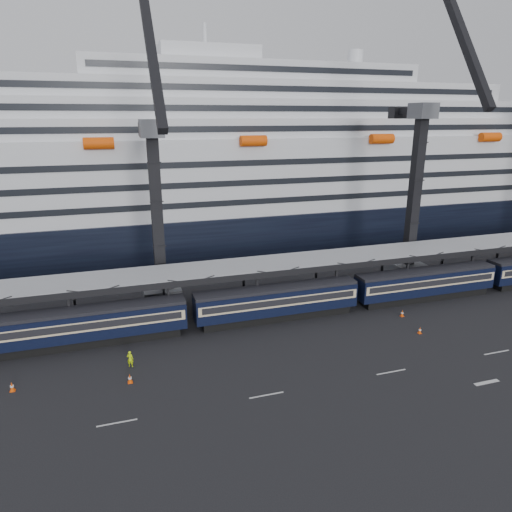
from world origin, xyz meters
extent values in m
plane|color=black|center=(0.00, 0.00, 0.00)|extent=(260.00, 260.00, 0.00)
cube|color=beige|center=(-26.00, -4.00, 0.01)|extent=(3.00, 0.15, 0.02)
cube|color=beige|center=(-14.00, -4.00, 0.01)|extent=(3.00, 0.15, 0.02)
cube|color=beige|center=(-2.00, -4.00, 0.01)|extent=(3.00, 0.15, 0.02)
cube|color=beige|center=(10.00, -4.00, 0.01)|extent=(3.00, 0.15, 0.02)
cube|color=beige|center=(5.00, -8.00, 0.01)|extent=(2.50, 0.40, 0.02)
cube|color=black|center=(-28.00, 10.00, 0.45)|extent=(17.48, 2.40, 0.90)
cube|color=black|center=(-28.00, 10.00, 2.25)|extent=(19.00, 2.80, 2.70)
cube|color=beige|center=(-28.00, 10.00, 2.55)|extent=(18.62, 2.92, 1.05)
cube|color=black|center=(-28.00, 10.00, 2.60)|extent=(17.86, 2.98, 0.70)
cube|color=black|center=(-28.00, 10.00, 3.75)|extent=(19.00, 2.50, 0.35)
cube|color=black|center=(-8.00, 10.00, 0.45)|extent=(17.48, 2.40, 0.90)
cube|color=black|center=(-8.00, 10.00, 2.25)|extent=(19.00, 2.80, 2.70)
cube|color=beige|center=(-8.00, 10.00, 2.55)|extent=(18.62, 2.92, 1.05)
cube|color=black|center=(-8.00, 10.00, 2.60)|extent=(17.86, 2.98, 0.70)
cube|color=black|center=(-8.00, 10.00, 3.75)|extent=(19.00, 2.50, 0.35)
cube|color=black|center=(12.00, 10.00, 0.45)|extent=(17.48, 2.40, 0.90)
cube|color=black|center=(12.00, 10.00, 2.25)|extent=(19.00, 2.80, 2.70)
cube|color=beige|center=(12.00, 10.00, 2.55)|extent=(18.62, 2.92, 1.05)
cube|color=black|center=(12.00, 10.00, 2.60)|extent=(17.86, 2.98, 0.70)
cube|color=black|center=(12.00, 10.00, 3.75)|extent=(19.00, 2.50, 0.35)
cube|color=#9EA1A6|center=(0.00, 14.00, 5.40)|extent=(130.00, 6.00, 0.25)
cube|color=black|center=(0.00, 11.00, 5.10)|extent=(130.00, 0.25, 0.70)
cube|color=black|center=(0.00, 17.00, 5.10)|extent=(130.00, 0.25, 0.70)
cube|color=black|center=(-30.00, 11.20, 2.70)|extent=(0.25, 0.25, 5.40)
cube|color=black|center=(-30.00, 16.80, 2.70)|extent=(0.25, 0.25, 5.40)
cube|color=black|center=(-20.00, 11.20, 2.70)|extent=(0.25, 0.25, 5.40)
cube|color=black|center=(-20.00, 16.80, 2.70)|extent=(0.25, 0.25, 5.40)
cube|color=black|center=(-10.00, 11.20, 2.70)|extent=(0.25, 0.25, 5.40)
cube|color=black|center=(-10.00, 16.80, 2.70)|extent=(0.25, 0.25, 5.40)
cube|color=black|center=(0.00, 11.20, 2.70)|extent=(0.25, 0.25, 5.40)
cube|color=black|center=(0.00, 16.80, 2.70)|extent=(0.25, 0.25, 5.40)
cube|color=black|center=(10.00, 11.20, 2.70)|extent=(0.25, 0.25, 5.40)
cube|color=black|center=(10.00, 16.80, 2.70)|extent=(0.25, 0.25, 5.40)
cube|color=black|center=(20.00, 11.20, 2.70)|extent=(0.25, 0.25, 5.40)
cube|color=black|center=(20.00, 16.80, 2.70)|extent=(0.25, 0.25, 5.40)
cube|color=black|center=(30.00, 16.80, 2.70)|extent=(0.25, 0.25, 5.40)
cube|color=black|center=(0.00, 46.00, 3.50)|extent=(200.00, 28.00, 7.00)
cube|color=silver|center=(0.00, 46.00, 13.00)|extent=(190.00, 26.88, 12.00)
cube|color=silver|center=(0.00, 46.00, 20.50)|extent=(160.00, 24.64, 3.00)
cube|color=black|center=(0.00, 33.63, 20.50)|extent=(153.60, 0.12, 0.90)
cube|color=silver|center=(0.00, 46.00, 23.50)|extent=(124.00, 21.84, 3.00)
cube|color=black|center=(0.00, 35.03, 23.50)|extent=(119.04, 0.12, 0.90)
cube|color=silver|center=(0.00, 46.00, 26.50)|extent=(90.00, 19.04, 3.00)
cube|color=black|center=(0.00, 36.43, 26.50)|extent=(86.40, 0.12, 0.90)
cube|color=silver|center=(0.00, 46.00, 29.50)|extent=(56.00, 16.24, 3.00)
cube|color=black|center=(0.00, 37.83, 29.50)|extent=(53.76, 0.12, 0.90)
cube|color=silver|center=(-8.00, 46.00, 32.00)|extent=(16.00, 12.00, 2.50)
cylinder|color=silver|center=(20.00, 46.00, 32.50)|extent=(2.80, 2.80, 3.00)
cylinder|color=#F74E07|center=(-26.00, 31.96, 18.80)|extent=(4.00, 1.60, 1.60)
cylinder|color=#F74E07|center=(-4.00, 31.96, 18.80)|extent=(4.00, 1.60, 1.60)
cylinder|color=#F74E07|center=(18.00, 31.96, 18.80)|extent=(4.00, 1.60, 1.60)
cylinder|color=#F74E07|center=(40.00, 31.96, 18.80)|extent=(4.00, 1.60, 1.60)
cube|color=#4A4C52|center=(-20.00, 19.00, 1.00)|extent=(4.50, 4.50, 2.00)
cube|color=black|center=(-20.00, 19.00, 11.00)|extent=(1.30, 1.30, 18.00)
cube|color=#4A4C52|center=(-20.00, 19.00, 21.00)|extent=(2.60, 3.20, 2.00)
cube|color=black|center=(-20.00, 13.21, 27.89)|extent=(0.90, 12.26, 14.37)
cube|color=black|center=(-20.00, 21.52, 21.00)|extent=(0.90, 5.04, 0.90)
cube|color=black|center=(-20.00, 24.04, 20.80)|extent=(2.20, 1.60, 1.60)
cube|color=#4A4C52|center=(15.00, 18.00, 1.00)|extent=(4.50, 4.50, 2.00)
cube|color=black|center=(15.00, 18.00, 12.00)|extent=(1.30, 1.30, 20.00)
cube|color=#4A4C52|center=(15.00, 18.00, 23.00)|extent=(2.60, 3.20, 2.00)
cube|color=black|center=(15.00, 12.26, 31.19)|extent=(0.90, 12.21, 16.90)
cube|color=black|center=(15.00, 20.80, 23.00)|extent=(0.90, 5.60, 0.90)
cube|color=black|center=(15.00, 23.60, 22.80)|extent=(2.20, 1.60, 1.60)
imported|color=#C9F30C|center=(-24.58, 4.11, 0.80)|extent=(0.68, 0.56, 1.60)
cube|color=#F74E07|center=(-34.34, 3.05, 0.02)|extent=(0.44, 0.44, 0.05)
cone|color=#F74E07|center=(-34.34, 3.05, 0.46)|extent=(0.37, 0.37, 0.83)
cylinder|color=white|center=(-34.34, 3.05, 0.46)|extent=(0.31, 0.31, 0.14)
cube|color=#F74E07|center=(-24.77, 1.37, 0.02)|extent=(0.43, 0.43, 0.05)
cone|color=#F74E07|center=(-24.77, 1.37, 0.45)|extent=(0.36, 0.36, 0.82)
cylinder|color=white|center=(-24.77, 1.37, 0.45)|extent=(0.31, 0.31, 0.14)
cube|color=#F74E07|center=(5.34, 1.82, 0.02)|extent=(0.38, 0.38, 0.04)
cone|color=#F74E07|center=(5.34, 1.82, 0.40)|extent=(0.32, 0.32, 0.73)
cylinder|color=white|center=(5.34, 1.82, 0.40)|extent=(0.27, 0.27, 0.12)
cube|color=#F74E07|center=(6.13, 6.16, 0.02)|extent=(0.40, 0.40, 0.04)
cone|color=#F74E07|center=(6.13, 6.16, 0.42)|extent=(0.34, 0.34, 0.76)
cylinder|color=white|center=(6.13, 6.16, 0.42)|extent=(0.29, 0.29, 0.13)
camera|label=1|loc=(-24.75, -35.19, 22.26)|focal=32.00mm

